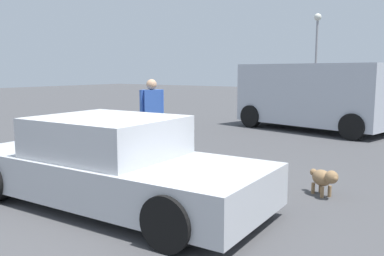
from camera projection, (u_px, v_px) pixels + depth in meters
The scene contains 6 objects.
ground_plane at pixel (123, 211), 5.77m from camera, with size 80.00×80.00×0.00m, color #424244.
sedan_foreground at pixel (112, 165), 6.00m from camera, with size 4.70×2.11×1.28m.
dog at pixel (324, 178), 6.41m from camera, with size 0.53×0.45×0.45m.
van_white at pixel (314, 95), 13.43m from camera, with size 5.17×3.03×2.16m.
pedestrian at pixel (152, 110), 9.47m from camera, with size 0.42×0.49×1.75m.
light_post_far at pixel (317, 41), 25.30m from camera, with size 0.44×0.44×5.38m.
Camera 1 is at (3.98, -3.99, 1.95)m, focal length 38.62 mm.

